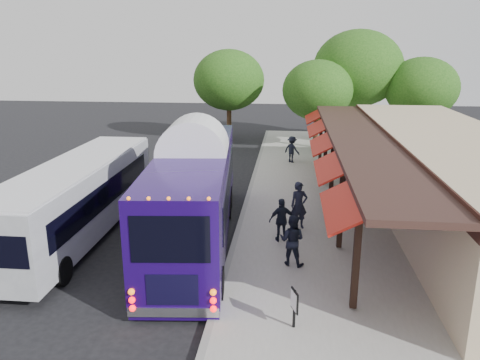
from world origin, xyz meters
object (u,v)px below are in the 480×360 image
at_px(sign_board, 294,302).
at_px(ped_c, 282,220).
at_px(city_bus, 78,196).
at_px(ped_a, 299,205).
at_px(ped_d, 292,149).
at_px(coach_bus, 195,189).
at_px(ped_b, 292,240).

bearing_deg(sign_board, ped_c, 74.63).
distance_m(city_bus, ped_a, 8.42).
bearing_deg(ped_d, coach_bus, 107.77).
distance_m(ped_b, sign_board, 3.59).
bearing_deg(ped_d, ped_c, 122.40).
xyz_separation_m(city_bus, ped_b, (8.03, -1.92, -0.59)).
height_order(coach_bus, sign_board, coach_bus).
relative_size(city_bus, ped_a, 5.76).
bearing_deg(ped_d, ped_b, 124.12).
bearing_deg(ped_a, sign_board, -108.43).
distance_m(ped_c, ped_d, 12.30).
bearing_deg(sign_board, ped_b, 71.13).
bearing_deg(city_bus, ped_c, -0.53).
bearing_deg(ped_b, sign_board, 106.38).
distance_m(ped_b, ped_d, 14.20).
height_order(city_bus, ped_d, city_bus).
xyz_separation_m(coach_bus, ped_a, (3.83, 1.23, -0.89)).
relative_size(city_bus, ped_d, 6.64).
bearing_deg(ped_b, ped_a, -79.26).
bearing_deg(ped_c, ped_b, 83.93).
bearing_deg(ped_a, coach_bus, -179.02).
xyz_separation_m(city_bus, ped_c, (7.66, -0.02, -0.63)).
distance_m(ped_d, sign_board, 17.79).
relative_size(coach_bus, ped_c, 7.21).
height_order(ped_b, ped_c, ped_b).
relative_size(coach_bus, ped_a, 6.26).
relative_size(coach_bus, sign_board, 11.30).
bearing_deg(ped_c, ped_a, -132.10).
distance_m(ped_c, sign_board, 5.51).
height_order(ped_c, ped_d, same).
height_order(city_bus, sign_board, city_bus).
xyz_separation_m(ped_a, ped_b, (-0.26, -3.26, -0.08)).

